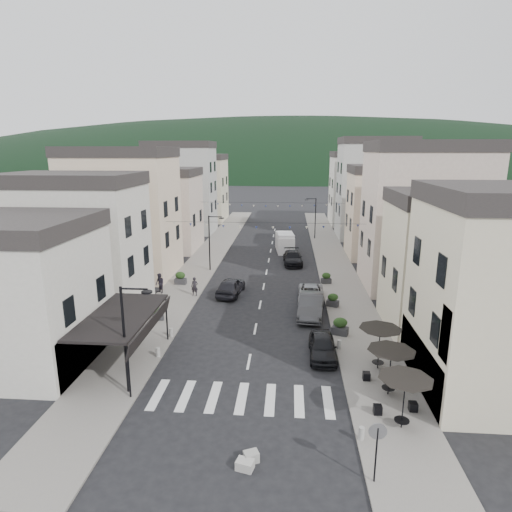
{
  "coord_description": "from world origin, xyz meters",
  "views": [
    {
      "loc": [
        2.31,
        -17.87,
        12.66
      ],
      "look_at": [
        -0.58,
        18.96,
        3.5
      ],
      "focal_mm": 30.0,
      "sensor_mm": 36.0,
      "label": 1
    }
  ],
  "objects_px": {
    "parked_car_a": "(322,346)",
    "parked_car_d": "(293,258)",
    "parked_car_c": "(311,294)",
    "parked_car_e": "(231,286)",
    "pedestrian_a": "(195,286)",
    "pedestrian_b": "(160,283)",
    "parked_car_b": "(311,305)",
    "delivery_van": "(285,242)"
  },
  "relations": [
    {
      "from": "parked_car_b",
      "to": "parked_car_d",
      "type": "height_order",
      "value": "parked_car_b"
    },
    {
      "from": "parked_car_b",
      "to": "pedestrian_a",
      "type": "distance_m",
      "value": 10.72
    },
    {
      "from": "parked_car_e",
      "to": "pedestrian_b",
      "type": "xyz_separation_m",
      "value": [
        -6.4,
        -0.35,
        0.23
      ]
    },
    {
      "from": "delivery_van",
      "to": "parked_car_b",
      "type": "bearing_deg",
      "value": -90.11
    },
    {
      "from": "parked_car_c",
      "to": "parked_car_e",
      "type": "xyz_separation_m",
      "value": [
        -7.09,
        1.07,
        0.14
      ]
    },
    {
      "from": "parked_car_c",
      "to": "pedestrian_a",
      "type": "xyz_separation_m",
      "value": [
        -10.2,
        0.25,
        0.31
      ]
    },
    {
      "from": "parked_car_e",
      "to": "pedestrian_a",
      "type": "relative_size",
      "value": 2.76
    },
    {
      "from": "parked_car_a",
      "to": "parked_car_e",
      "type": "distance_m",
      "value": 13.52
    },
    {
      "from": "parked_car_d",
      "to": "delivery_van",
      "type": "bearing_deg",
      "value": 95.04
    },
    {
      "from": "pedestrian_a",
      "to": "pedestrian_b",
      "type": "height_order",
      "value": "pedestrian_b"
    },
    {
      "from": "parked_car_b",
      "to": "parked_car_d",
      "type": "bearing_deg",
      "value": 100.49
    },
    {
      "from": "parked_car_a",
      "to": "parked_car_c",
      "type": "height_order",
      "value": "parked_car_a"
    },
    {
      "from": "parked_car_b",
      "to": "parked_car_e",
      "type": "bearing_deg",
      "value": 152.47
    },
    {
      "from": "parked_car_e",
      "to": "delivery_van",
      "type": "distance_m",
      "value": 18.15
    },
    {
      "from": "delivery_van",
      "to": "pedestrian_b",
      "type": "bearing_deg",
      "value": -127.73
    },
    {
      "from": "parked_car_d",
      "to": "pedestrian_b",
      "type": "xyz_separation_m",
      "value": [
        -12.0,
        -11.48,
        0.29
      ]
    },
    {
      "from": "parked_car_c",
      "to": "parked_car_e",
      "type": "relative_size",
      "value": 1.01
    },
    {
      "from": "parked_car_b",
      "to": "parked_car_a",
      "type": "bearing_deg",
      "value": -81.02
    },
    {
      "from": "parked_car_e",
      "to": "parked_car_d",
      "type": "bearing_deg",
      "value": -109.05
    },
    {
      "from": "delivery_van",
      "to": "parked_car_a",
      "type": "bearing_deg",
      "value": -90.73
    },
    {
      "from": "parked_car_a",
      "to": "pedestrian_a",
      "type": "xyz_separation_m",
      "value": [
        -10.46,
        10.53,
        0.25
      ]
    },
    {
      "from": "parked_car_c",
      "to": "delivery_van",
      "type": "xyz_separation_m",
      "value": [
        -2.48,
        18.62,
        0.56
      ]
    },
    {
      "from": "parked_car_c",
      "to": "pedestrian_b",
      "type": "distance_m",
      "value": 13.51
    },
    {
      "from": "parked_car_b",
      "to": "parked_car_d",
      "type": "xyz_separation_m",
      "value": [
        -1.34,
        15.65,
        -0.13
      ]
    },
    {
      "from": "parked_car_b",
      "to": "parked_car_c",
      "type": "height_order",
      "value": "parked_car_b"
    },
    {
      "from": "parked_car_a",
      "to": "pedestrian_b",
      "type": "xyz_separation_m",
      "value": [
        -13.75,
        11.0,
        0.32
      ]
    },
    {
      "from": "parked_car_a",
      "to": "delivery_van",
      "type": "height_order",
      "value": "delivery_van"
    },
    {
      "from": "pedestrian_b",
      "to": "delivery_van",
      "type": "bearing_deg",
      "value": 100.82
    },
    {
      "from": "parked_car_e",
      "to": "pedestrian_a",
      "type": "height_order",
      "value": "pedestrian_a"
    },
    {
      "from": "parked_car_a",
      "to": "parked_car_c",
      "type": "distance_m",
      "value": 10.28
    },
    {
      "from": "parked_car_a",
      "to": "parked_car_d",
      "type": "height_order",
      "value": "parked_car_d"
    },
    {
      "from": "parked_car_c",
      "to": "delivery_van",
      "type": "height_order",
      "value": "delivery_van"
    },
    {
      "from": "pedestrian_a",
      "to": "parked_car_d",
      "type": "bearing_deg",
      "value": 58.21
    },
    {
      "from": "pedestrian_a",
      "to": "pedestrian_b",
      "type": "xyz_separation_m",
      "value": [
        -3.28,
        0.47,
        0.07
      ]
    },
    {
      "from": "delivery_van",
      "to": "pedestrian_b",
      "type": "height_order",
      "value": "delivery_van"
    },
    {
      "from": "parked_car_c",
      "to": "parked_car_e",
      "type": "distance_m",
      "value": 7.17
    },
    {
      "from": "parked_car_a",
      "to": "parked_car_e",
      "type": "relative_size",
      "value": 0.89
    },
    {
      "from": "delivery_van",
      "to": "pedestrian_a",
      "type": "height_order",
      "value": "delivery_van"
    },
    {
      "from": "parked_car_d",
      "to": "pedestrian_b",
      "type": "distance_m",
      "value": 16.61
    },
    {
      "from": "parked_car_d",
      "to": "pedestrian_a",
      "type": "xyz_separation_m",
      "value": [
        -8.72,
        -11.95,
        0.23
      ]
    },
    {
      "from": "parked_car_b",
      "to": "delivery_van",
      "type": "xyz_separation_m",
      "value": [
        -2.33,
        22.08,
        0.35
      ]
    },
    {
      "from": "parked_car_b",
      "to": "pedestrian_a",
      "type": "height_order",
      "value": "pedestrian_a"
    }
  ]
}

